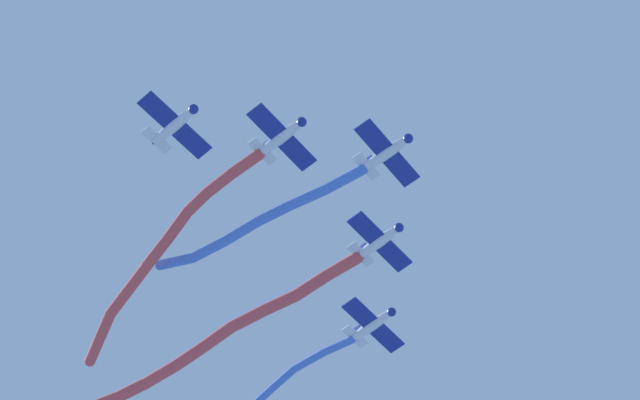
% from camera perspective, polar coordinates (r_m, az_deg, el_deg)
% --- Properties ---
extents(airplane_lead, '(4.85, 5.92, 1.55)m').
position_cam_1_polar(airplane_lead, '(84.73, 3.28, 2.31)').
color(airplane_lead, silver).
extents(smoke_trail_lead, '(13.56, 12.65, 1.55)m').
position_cam_1_polar(smoke_trail_lead, '(87.57, -2.94, -1.05)').
color(smoke_trail_lead, '#4C75DB').
extents(airplane_left_wing, '(4.75, 6.02, 1.55)m').
position_cam_1_polar(airplane_left_wing, '(88.69, 2.91, -2.03)').
color(airplane_left_wing, silver).
extents(smoke_trail_left_wing, '(22.77, 19.81, 3.61)m').
position_cam_1_polar(smoke_trail_left_wing, '(93.31, -5.80, -7.14)').
color(smoke_trail_left_wing, '#DB4C4C').
extents(airplane_right_wing, '(4.79, 5.99, 1.55)m').
position_cam_1_polar(airplane_right_wing, '(84.35, -1.88, 3.08)').
color(airplane_right_wing, silver).
extents(smoke_trail_right_wing, '(21.46, 8.19, 3.50)m').
position_cam_1_polar(smoke_trail_right_wing, '(88.80, -7.78, -2.71)').
color(smoke_trail_right_wing, '#DB4C4C').
extents(airplane_slot, '(4.75, 6.02, 1.55)m').
position_cam_1_polar(airplane_slot, '(92.87, 2.59, -6.08)').
color(airplane_slot, silver).
extents(airplane_trail, '(4.73, 6.04, 1.55)m').
position_cam_1_polar(airplane_trail, '(84.15, -7.09, 3.64)').
color(airplane_trail, silver).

